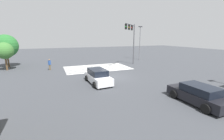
{
  "coord_description": "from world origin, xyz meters",
  "views": [
    {
      "loc": [
        7.14,
        17.5,
        5.14
      ],
      "look_at": [
        0.0,
        0.0,
        0.96
      ],
      "focal_mm": 24.0,
      "sensor_mm": 36.0,
      "label": 1
    }
  ],
  "objects": [
    {
      "name": "traffic_signal_mast",
      "position": [
        -6.31,
        -6.31,
        5.41
      ],
      "size": [
        3.89,
        3.89,
        7.43
      ],
      "rotation": [
        0.0,
        0.0,
        0.79
      ],
      "color": "#47474C",
      "rests_on": "ground_plane"
    },
    {
      "name": "tree_corner_a",
      "position": [
        13.75,
        -10.1,
        3.07
      ],
      "size": [
        2.57,
        2.57,
        4.37
      ],
      "color": "brown",
      "rests_on": "ground_plane"
    },
    {
      "name": "street_light_pole_a",
      "position": [
        -11.97,
        -12.38,
        4.54
      ],
      "size": [
        0.8,
        0.36,
        7.52
      ],
      "color": "slate",
      "rests_on": "ground_plane"
    },
    {
      "name": "car_1",
      "position": [
        -3.28,
        9.84,
        0.73
      ],
      "size": [
        2.18,
        4.68,
        1.51
      ],
      "rotation": [
        0.0,
        0.0,
        -1.57
      ],
      "color": "black",
      "rests_on": "ground_plane"
    },
    {
      "name": "pedestrian",
      "position": [
        7.49,
        -7.75,
        0.99
      ],
      "size": [
        0.41,
        0.41,
        1.76
      ],
      "rotation": [
        0.0,
        0.0,
        2.34
      ],
      "color": "brown",
      "rests_on": "ground_plane"
    },
    {
      "name": "crosswalk_markings",
      "position": [
        0.0,
        -6.53,
        0.0
      ],
      "size": [
        10.75,
        6.3,
        0.01
      ],
      "rotation": [
        0.0,
        0.0,
        1.57
      ],
      "color": "silver",
      "rests_on": "ground_plane"
    },
    {
      "name": "ground_plane",
      "position": [
        0.0,
        0.0,
        0.0
      ],
      "size": [
        117.65,
        117.65,
        0.0
      ],
      "primitive_type": "plane",
      "color": "#3D3F44"
    },
    {
      "name": "tree_corner_b",
      "position": [
        14.18,
        -13.33,
        3.66
      ],
      "size": [
        3.84,
        3.84,
        5.58
      ],
      "color": "brown",
      "rests_on": "ground_plane"
    },
    {
      "name": "car_0",
      "position": [
        2.44,
        1.74,
        0.77
      ],
      "size": [
        2.28,
        4.69,
        1.61
      ],
      "rotation": [
        0.0,
        0.0,
        1.63
      ],
      "color": "silver",
      "rests_on": "ground_plane"
    }
  ]
}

